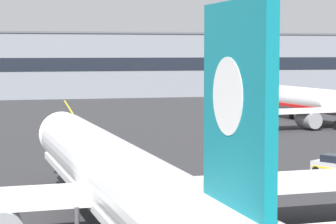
# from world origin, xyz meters

# --- Properties ---
(taxiway_centreline) EXTENTS (11.44, 179.67, 0.01)m
(taxiway_centreline) POSITION_xyz_m (0.00, 30.00, 0.00)
(taxiway_centreline) COLOR yellow
(taxiway_centreline) RESTS_ON ground
(airliner_foreground) EXTENTS (32.19, 41.50, 11.65)m
(airliner_foreground) POSITION_xyz_m (-2.98, 10.52, 3.37)
(airliner_foreground) COLOR white
(airliner_foreground) RESTS_ON ground
(terminal_building) EXTENTS (157.03, 12.40, 14.34)m
(terminal_building) POSITION_xyz_m (11.88, 129.58, 7.18)
(terminal_building) COLOR gray
(terminal_building) RESTS_ON ground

